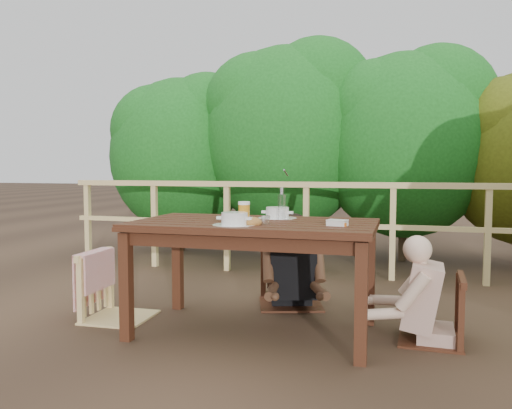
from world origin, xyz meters
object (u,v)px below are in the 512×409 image
(diner_right, at_px, (437,255))
(bread_roll, at_px, (253,222))
(soup_far, at_px, (277,214))
(chair_left, at_px, (119,256))
(chair_right, at_px, (432,278))
(woman, at_px, (291,234))
(beer_glass, at_px, (244,213))
(tumbler, at_px, (265,221))
(table, at_px, (254,278))
(chair_far, at_px, (291,244))
(soup_near, at_px, (234,220))
(butter_tub, at_px, (337,224))
(bottle, at_px, (282,205))

(diner_right, height_order, bread_roll, diner_right)
(soup_far, bearing_deg, chair_left, -167.84)
(chair_right, distance_m, woman, 1.28)
(chair_right, height_order, beer_glass, beer_glass)
(tumbler, bearing_deg, beer_glass, 151.69)
(chair_left, relative_size, diner_right, 0.83)
(chair_right, xyz_separation_m, tumbler, (-1.06, -0.31, 0.38))
(table, distance_m, chair_far, 0.79)
(chair_far, height_order, soup_near, chair_far)
(chair_right, bearing_deg, chair_far, -117.44)
(diner_right, bearing_deg, table, 99.05)
(soup_far, distance_m, bread_roll, 0.50)
(butter_tub, bearing_deg, bottle, 159.07)
(table, xyz_separation_m, bread_roll, (0.06, -0.22, 0.42))
(soup_near, height_order, bread_roll, soup_near)
(chair_right, distance_m, diner_right, 0.16)
(soup_near, bearing_deg, table, 75.30)
(soup_near, distance_m, bottle, 0.48)
(chair_left, height_order, bread_roll, chair_left)
(chair_far, relative_size, beer_glass, 6.60)
(diner_right, relative_size, bottle, 4.73)
(beer_glass, height_order, bottle, bottle)
(chair_right, bearing_deg, bottle, -89.32)
(tumbler, distance_m, butter_tub, 0.47)
(chair_right, relative_size, soup_far, 2.98)
(chair_right, height_order, bread_roll, chair_right)
(chair_left, relative_size, soup_far, 3.39)
(butter_tub, bearing_deg, table, -178.34)
(chair_right, distance_m, beer_glass, 1.33)
(table, distance_m, bread_roll, 0.48)
(woman, bearing_deg, butter_tub, 101.34)
(bottle, bearing_deg, tumbler, -95.51)
(woman, distance_m, bottle, 0.69)
(butter_tub, bearing_deg, chair_far, 132.14)
(bread_roll, bearing_deg, soup_near, -171.13)
(chair_far, xyz_separation_m, soup_far, (0.00, -0.49, 0.30))
(chair_left, distance_m, diner_right, 2.31)
(diner_right, distance_m, tumbler, 1.16)
(soup_far, distance_m, bottle, 0.14)
(bottle, bearing_deg, diner_right, -1.69)
(chair_far, distance_m, tumbler, 0.98)
(table, height_order, chair_right, chair_right)
(table, bearing_deg, chair_right, 6.80)
(table, distance_m, bottle, 0.56)
(table, relative_size, soup_near, 5.75)
(table, relative_size, beer_glass, 10.64)
(table, xyz_separation_m, beer_glass, (-0.05, -0.07, 0.46))
(soup_near, bearing_deg, beer_glass, 85.85)
(chair_right, relative_size, bottle, 3.47)
(woman, xyz_separation_m, diner_right, (1.12, -0.65, -0.02))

